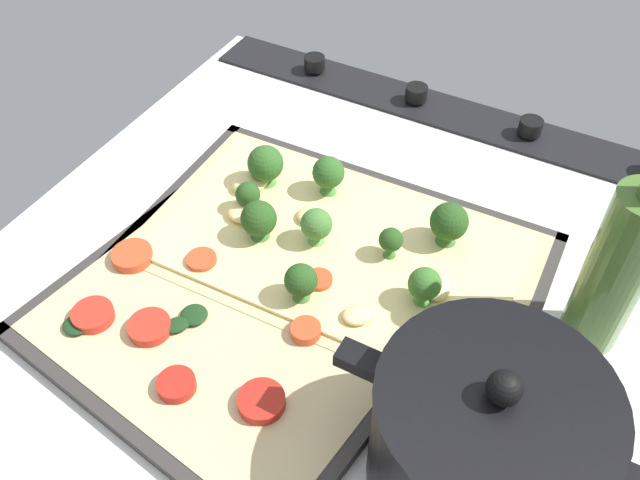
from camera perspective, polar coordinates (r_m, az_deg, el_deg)
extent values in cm
cube|color=silver|center=(66.90, 3.41, -5.00)|extent=(73.76, 69.03, 3.00)
cube|color=black|center=(87.36, 12.57, 10.05)|extent=(70.81, 7.00, 0.80)
cylinder|color=black|center=(85.53, 17.37, 9.15)|extent=(2.80, 2.80, 1.80)
cylinder|color=black|center=(88.30, 8.15, 12.21)|extent=(2.80, 2.80, 1.80)
cylinder|color=black|center=(93.35, -0.47, 14.75)|extent=(2.80, 2.80, 1.80)
cube|color=#33302D|center=(68.24, 1.41, -1.29)|extent=(41.14, 25.83, 0.50)
cube|color=#33302D|center=(75.81, 5.41, 4.85)|extent=(40.66, 2.03, 1.30)
cube|color=#33302D|center=(61.38, -3.56, -8.36)|extent=(40.66, 2.03, 1.30)
cube|color=#33302D|center=(65.07, 17.30, -6.88)|extent=(1.71, 25.03, 1.30)
cube|color=#33302D|center=(75.99, -12.08, 3.99)|extent=(1.71, 25.03, 1.30)
cube|color=#D3B77F|center=(67.68, 1.42, -0.86)|extent=(38.70, 23.38, 1.00)
cube|color=#EFDB8C|center=(67.17, 1.43, -0.45)|extent=(35.59, 21.06, 0.40)
cone|color=#4D8B3F|center=(72.09, 0.70, 4.54)|extent=(1.88, 1.88, 1.39)
sphere|color=#2D5B23|center=(70.78, 0.72, 5.74)|extent=(3.42, 3.42, 3.42)
cone|color=#68AD54|center=(66.87, -0.30, 0.28)|extent=(1.74, 1.74, 1.20)
sphere|color=#427533|center=(65.60, -0.31, 1.36)|extent=(3.16, 3.16, 3.16)
cone|color=#427635|center=(68.00, 10.63, 0.31)|extent=(2.09, 2.09, 1.30)
sphere|color=#264C1C|center=(66.55, 10.87, 1.55)|extent=(3.79, 3.79, 3.79)
cone|color=#427635|center=(67.60, -5.14, 0.62)|extent=(1.98, 1.98, 1.10)
sphere|color=#264C1C|center=(66.25, -5.25, 1.77)|extent=(3.61, 3.61, 3.61)
cone|color=#5B9F46|center=(62.29, 8.54, -4.96)|extent=(1.69, 1.69, 1.28)
sphere|color=#386B28|center=(60.91, 8.72, -3.90)|extent=(3.07, 3.07, 3.07)
cone|color=#427635|center=(59.77, 9.94, -8.34)|extent=(1.81, 1.81, 1.28)
sphere|color=#264C1C|center=(58.27, 10.18, -7.27)|extent=(3.30, 3.30, 3.30)
cone|color=#427635|center=(65.87, 5.92, -0.90)|extent=(1.31, 1.31, 1.28)
sphere|color=#264C1C|center=(64.76, 6.02, 0.02)|extent=(2.38, 2.38, 2.38)
cone|color=#427635|center=(62.10, -1.59, -4.48)|extent=(1.70, 1.70, 1.27)
sphere|color=#264C1C|center=(60.72, -1.63, -3.41)|extent=(3.09, 3.09, 3.09)
cone|color=#427635|center=(70.54, -6.02, 2.94)|extent=(1.43, 1.43, 1.12)
sphere|color=#264C1C|center=(69.50, -6.11, 3.86)|extent=(2.59, 2.59, 2.59)
cone|color=#4D8B3F|center=(73.44, -4.54, 5.24)|extent=(2.13, 2.13, 1.25)
sphere|color=#2D5B23|center=(72.10, -4.63, 6.49)|extent=(3.87, 3.87, 3.87)
ellipsoid|color=#EFDB8C|center=(69.99, -6.20, 2.57)|extent=(4.72, 5.01, 1.45)
ellipsoid|color=#EFDB8C|center=(69.23, -0.66, 2.12)|extent=(4.28, 4.27, 1.09)
ellipsoid|color=#EFDB8C|center=(60.87, 3.20, -6.34)|extent=(3.64, 3.60, 0.99)
ellipsoid|color=#EFDB8C|center=(73.07, -5.91, 4.85)|extent=(4.73, 5.06, 1.41)
ellipsoid|color=#EFDB8C|center=(63.66, 9.80, -3.85)|extent=(3.59, 4.11, 1.22)
cube|color=#33302D|center=(62.77, -8.04, -7.76)|extent=(36.38, 30.09, 0.50)
cube|color=#33302D|center=(68.06, -1.18, -0.94)|extent=(32.86, 5.96, 1.30)
cube|color=#33302D|center=(58.87, -16.33, -15.05)|extent=(32.86, 5.96, 1.30)
cube|color=#33302D|center=(56.93, 4.25, -15.38)|extent=(4.88, 25.49, 1.30)
cube|color=#33302D|center=(71.18, -17.55, -1.06)|extent=(4.88, 25.49, 1.30)
cube|color=#CDB884|center=(62.21, -8.10, -7.39)|extent=(33.66, 27.37, 0.90)
cylinder|color=#D14723|center=(66.46, -9.96, -1.77)|extent=(2.97, 2.97, 1.00)
cylinder|color=#B22319|center=(56.62, -4.98, -13.43)|extent=(3.97, 3.97, 1.00)
cylinder|color=#D14723|center=(68.44, -15.58, -1.30)|extent=(3.99, 3.99, 1.00)
cylinder|color=red|center=(64.64, -18.64, -6.03)|extent=(3.81, 3.81, 1.00)
cylinder|color=#B22319|center=(58.45, -12.05, -11.87)|extent=(3.27, 3.27, 1.00)
cylinder|color=#D14723|center=(60.27, -1.21, -7.67)|extent=(2.75, 2.75, 1.00)
cylinder|color=#D14723|center=(63.79, -0.11, -3.50)|extent=(2.65, 2.65, 1.00)
cylinder|color=red|center=(62.36, -14.21, -7.16)|extent=(3.85, 3.85, 1.00)
ellipsoid|color=#193819|center=(64.55, -19.91, -6.78)|extent=(2.86, 2.65, 0.60)
ellipsoid|color=#193819|center=(62.49, -10.60, -6.23)|extent=(3.23, 3.19, 0.60)
ellipsoid|color=#193819|center=(62.10, -12.01, -7.03)|extent=(2.89, 3.03, 0.60)
cylinder|color=black|center=(51.90, 13.66, -16.41)|extent=(16.35, 16.35, 11.12)
cylinder|color=black|center=(46.80, 14.94, -13.03)|extent=(16.68, 16.68, 0.80)
sphere|color=black|center=(45.47, 15.33, -11.99)|extent=(2.40, 2.40, 2.40)
cube|color=black|center=(49.93, 3.48, -10.11)|extent=(3.60, 2.00, 1.20)
cylinder|color=#476B2D|center=(60.90, 23.71, -2.53)|extent=(5.13, 5.13, 17.00)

